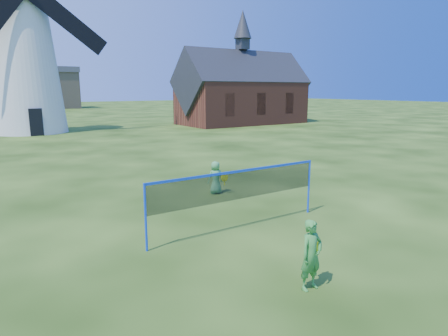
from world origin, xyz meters
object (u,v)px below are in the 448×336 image
Objects in this scene: chapel at (242,93)px; badminton_net at (239,186)px; windmill at (25,57)px; player_girl at (311,255)px; player_boy at (216,178)px.

chapel reaches higher than badminton_net.
windmill is 13.25× the size of player_girl.
windmill is 1.28× the size of chapel.
badminton_net reaches higher than player_boy.
badminton_net is (-18.79, -25.44, -2.04)m from chapel.
player_boy is at bearing 66.85° from badminton_net.
badminton_net is at bearing 76.27° from player_girl.
badminton_net reaches higher than player_girl.
player_girl is 1.15× the size of player_boy.
player_girl is at bearing -89.62° from windmill.
player_girl is (0.21, -31.18, -5.38)m from windmill.
player_boy is at bearing -84.65° from windmill.
chapel reaches higher than player_boy.
badminton_net is 3.31m from player_girl.
player_boy is at bearing 70.71° from player_girl.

